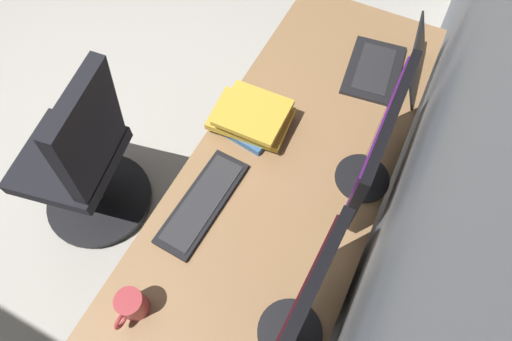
{
  "coord_description": "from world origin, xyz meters",
  "views": [
    {
      "loc": [
        0.79,
        1.79,
        2.06
      ],
      "look_at": [
        0.24,
        1.51,
        0.95
      ],
      "focal_mm": 28.63,
      "sensor_mm": 36.0,
      "label": 1
    }
  ],
  "objects": [
    {
      "name": "monitor_secondary",
      "position": [
        -0.02,
        1.82,
        0.97
      ],
      "size": [
        0.52,
        0.2,
        0.41
      ],
      "color": "black",
      "rests_on": "desk"
    },
    {
      "name": "floor_plane",
      "position": [
        0.0,
        0.0,
        0.0
      ],
      "size": [
        5.11,
        5.11,
        0.0
      ],
      "primitive_type": "plane",
      "color": "#B2ADA3"
    },
    {
      "name": "coffee_mug",
      "position": [
        0.74,
        1.34,
        0.78
      ],
      "size": [
        0.13,
        0.09,
        0.11
      ],
      "color": "#A53338",
      "rests_on": "desk"
    },
    {
      "name": "desk",
      "position": [
        0.24,
        1.56,
        0.67
      ],
      "size": [
        2.35,
        0.71,
        0.73
      ],
      "color": "#936D47",
      "rests_on": "ground"
    },
    {
      "name": "keyboard_main",
      "position": [
        0.33,
        1.35,
        0.74
      ],
      "size": [
        0.43,
        0.16,
        0.02
      ],
      "color": "black",
      "rests_on": "desk"
    },
    {
      "name": "office_chair",
      "position": [
        0.3,
        0.67,
        0.46
      ],
      "size": [
        0.56,
        0.59,
        0.97
      ],
      "color": "black",
      "rests_on": "ground"
    },
    {
      "name": "laptop_leftmost",
      "position": [
        -0.55,
        1.75,
        0.78
      ],
      "size": [
        0.38,
        0.34,
        0.21
      ],
      "color": "black",
      "rests_on": "desk"
    },
    {
      "name": "monitor_primary",
      "position": [
        0.59,
        1.8,
        0.98
      ],
      "size": [
        0.51,
        0.2,
        0.43
      ],
      "color": "black",
      "rests_on": "desk"
    },
    {
      "name": "book_stack_near",
      "position": [
        -0.05,
        1.35,
        0.79
      ],
      "size": [
        0.24,
        0.32,
        0.11
      ],
      "color": "#38669E",
      "rests_on": "desk"
    },
    {
      "name": "drawer_pedestal",
      "position": [
        0.3,
        1.59,
        0.35
      ],
      "size": [
        0.4,
        0.51,
        0.69
      ],
      "color": "#936D47",
      "rests_on": "ground"
    },
    {
      "name": "wall_back",
      "position": [
        0.0,
        1.99,
        1.3
      ],
      "size": [
        4.86,
        0.1,
        2.6
      ],
      "primitive_type": "cube",
      "color": "#8C939E",
      "rests_on": "ground"
    }
  ]
}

